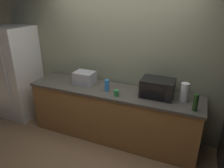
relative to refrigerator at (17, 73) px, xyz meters
The scene contains 10 objects.
ground_plane 2.27m from the refrigerator, 11.03° to the right, with size 8.00×8.00×0.00m, color #93704C.
back_wall 2.14m from the refrigerator, 11.32° to the left, with size 6.40×0.10×2.70m, color gray.
counter_run 2.10m from the refrigerator, ahead, with size 2.84×0.64×0.90m.
refrigerator is the anchor object (origin of this frame).
microwave 2.77m from the refrigerator, ahead, with size 0.48×0.35×0.27m.
toaster_oven 1.52m from the refrigerator, ahead, with size 0.34×0.26×0.21m, color #B7BABF.
paper_towel_roll 3.15m from the refrigerator, ahead, with size 0.12×0.12×0.27m, color white.
bottle_wine 3.32m from the refrigerator, ahead, with size 0.06×0.06×0.23m, color #1E3F19.
bottle_spray_cleaner 1.99m from the refrigerator, ahead, with size 0.07×0.07×0.18m, color #338CE5.
mug_green 2.20m from the refrigerator, ahead, with size 0.08×0.08×0.09m, color #2D8C47.
Camera 1 is at (1.21, -2.42, 2.27)m, focal length 33.43 mm.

